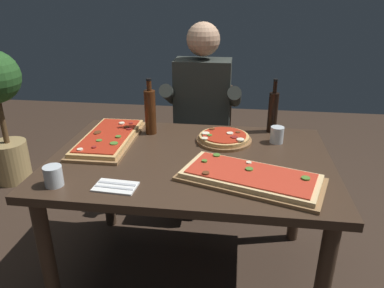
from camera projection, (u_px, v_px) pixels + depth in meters
The scene contains 12 objects.
ground_plane at pixel (191, 272), 2.13m from camera, with size 6.40×6.40×0.00m, color #38281E.
dining_table at pixel (191, 174), 1.88m from camera, with size 1.40×0.96×0.74m.
pizza_rectangular_front at pixel (250, 177), 1.60m from camera, with size 0.68×0.47×0.05m.
pizza_rectangular_left at pixel (109, 138), 2.02m from camera, with size 0.29×0.59×0.05m.
pizza_round_far at pixel (224, 138), 2.02m from camera, with size 0.31×0.31×0.05m.
wine_bottle_dark at pixel (273, 111), 2.12m from camera, with size 0.06×0.06×0.32m.
oil_bottle_amber at pixel (150, 111), 2.09m from camera, with size 0.06×0.06×0.32m.
tumbler_near_camera at pixel (277, 135), 1.99m from camera, with size 0.07×0.07×0.09m.
tumbler_far_side at pixel (54, 177), 1.56m from camera, with size 0.08×0.08×0.09m.
napkin_cutlery_set at pixel (116, 187), 1.55m from camera, with size 0.19×0.12×0.01m.
diner_chair at pixel (203, 139), 2.72m from camera, with size 0.44×0.44×0.87m.
seated_diner at pixel (202, 111), 2.51m from camera, with size 0.53×0.41×1.33m.
Camera 1 is at (0.23, -1.65, 1.52)m, focal length 34.11 mm.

